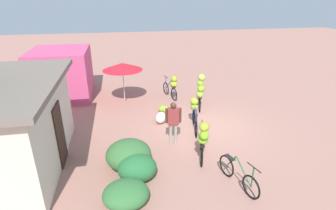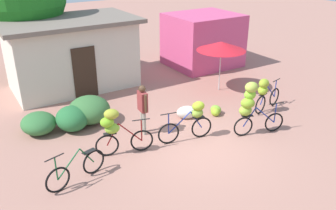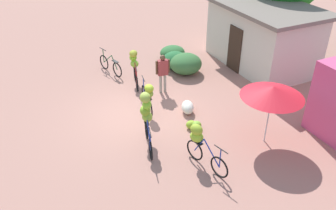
# 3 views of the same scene
# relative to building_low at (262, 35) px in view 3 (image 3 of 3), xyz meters

# --- Properties ---
(ground_plane) EXTENTS (60.00, 60.00, 0.00)m
(ground_plane) POSITION_rel_building_low_xyz_m (1.50, -6.71, -1.42)
(ground_plane) COLOR #A77364
(building_low) EXTENTS (5.28, 3.36, 2.81)m
(building_low) POSITION_rel_building_low_xyz_m (0.00, 0.00, 0.00)
(building_low) COLOR beige
(building_low) RESTS_ON ground
(hedge_bush_front_left) EXTENTS (1.08, 1.21, 0.64)m
(hedge_bush_front_left) POSITION_rel_building_low_xyz_m (-2.29, -3.36, -1.10)
(hedge_bush_front_left) COLOR #336B36
(hedge_bush_front_left) RESTS_ON ground
(hedge_bush_front_right) EXTENTS (1.02, 1.15, 0.78)m
(hedge_bush_front_right) POSITION_rel_building_low_xyz_m (-1.32, -3.73, -1.04)
(hedge_bush_front_right) COLOR #276836
(hedge_bush_front_right) RESTS_ON ground
(hedge_bush_mid) EXTENTS (1.37, 1.42, 0.89)m
(hedge_bush_mid) POSITION_rel_building_low_xyz_m (-0.66, -3.51, -0.98)
(hedge_bush_mid) COLOR #386A36
(hedge_bush_mid) RESTS_ON ground
(market_umbrella) EXTENTS (1.94, 1.94, 2.02)m
(market_umbrella) POSITION_rel_building_low_xyz_m (4.85, -3.56, 0.42)
(market_umbrella) COLOR beige
(market_umbrella) RESTS_ON ground
(bicycle_leftmost) EXTENTS (1.66, 0.51, 0.98)m
(bicycle_leftmost) POSITION_rel_building_low_xyz_m (-2.13, -6.51, -1.06)
(bicycle_leftmost) COLOR black
(bicycle_leftmost) RESTS_ON ground
(bicycle_near_pile) EXTENTS (1.60, 0.55, 1.44)m
(bicycle_near_pile) POSITION_rel_building_low_xyz_m (-0.77, -5.88, -0.58)
(bicycle_near_pile) COLOR black
(bicycle_near_pile) RESTS_ON ground
(bicycle_center_loaded) EXTENTS (1.74, 0.42, 1.21)m
(bicycle_center_loaded) POSITION_rel_building_low_xyz_m (1.56, -6.27, -0.72)
(bicycle_center_loaded) COLOR black
(bicycle_center_loaded) RESTS_ON ground
(bicycle_by_shop) EXTENTS (1.67, 0.63, 1.78)m
(bicycle_by_shop) POSITION_rel_building_low_xyz_m (3.20, -7.00, -0.39)
(bicycle_by_shop) COLOR black
(bicycle_by_shop) RESTS_ON ground
(bicycle_rightmost) EXTENTS (1.62, 0.59, 1.28)m
(bicycle_rightmost) POSITION_rel_building_low_xyz_m (4.86, -6.02, -0.66)
(bicycle_rightmost) COLOR black
(bicycle_rightmost) RESTS_ON ground
(banana_pile_on_ground) EXTENTS (0.55, 0.59, 0.31)m
(banana_pile_on_ground) POSITION_rel_building_low_xyz_m (3.27, -5.31, -1.27)
(banana_pile_on_ground) COLOR #7EB335
(banana_pile_on_ground) RESTS_ON ground
(produce_sack) EXTENTS (0.81, 0.66, 0.44)m
(produce_sack) POSITION_rel_building_low_xyz_m (2.25, -5.00, -1.20)
(produce_sack) COLOR silver
(produce_sack) RESTS_ON ground
(person_vendor) EXTENTS (0.24, 0.58, 1.62)m
(person_vendor) POSITION_rel_building_low_xyz_m (0.48, -5.17, -0.44)
(person_vendor) COLOR gray
(person_vendor) RESTS_ON ground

